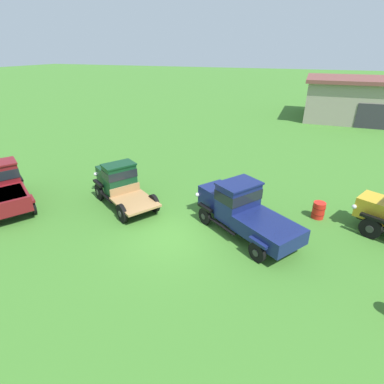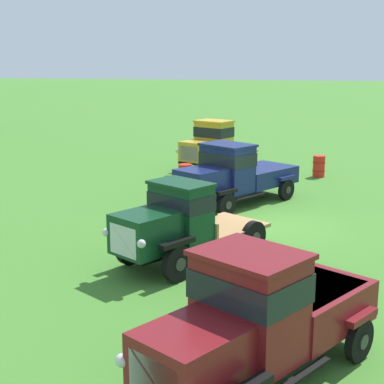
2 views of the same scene
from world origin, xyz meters
The scene contains 7 objects.
ground_plane centered at (0.00, 0.00, 0.00)m, with size 240.00×240.00×0.00m, color #3D7528.
vintage_truck_foreground_near centered at (-9.05, -0.47, 1.11)m, with size 4.86×3.87×2.25m.
vintage_truck_second_in_line centered at (-3.98, 2.03, 1.09)m, with size 4.69×3.79×2.12m.
vintage_truck_midrow_center centered at (2.58, 1.42, 1.08)m, with size 5.17×4.27×2.20m.
vintage_truck_far_side centered at (8.92, 3.25, 1.18)m, with size 4.77×3.46×2.29m.
oil_drum_beside_row centered at (5.72, 3.84, 0.40)m, with size 0.59×0.59×0.80m.
oil_drum_near_fence centered at (8.19, -1.63, 0.47)m, with size 0.55×0.55×0.94m.
Camera 2 is at (-17.73, -1.11, 5.13)m, focal length 55.00 mm.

